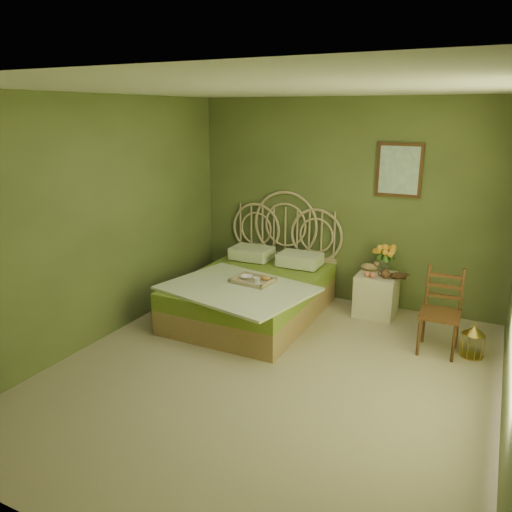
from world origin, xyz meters
The scene contains 13 objects.
floor centered at (0.00, 0.00, 0.00)m, with size 4.50×4.50×0.00m, color tan.
ceiling centered at (0.00, 0.00, 2.60)m, with size 4.50×4.50×0.00m, color silver.
wall_back centered at (0.00, 2.25, 1.30)m, with size 4.00×4.00×0.00m, color #5F6B38.
wall_left centered at (-2.00, 0.00, 1.30)m, with size 4.50×4.50×0.00m, color #5F6B38.
wall_art centered at (0.65, 2.22, 1.75)m, with size 0.54×0.04×0.64m.
bed centered at (-0.80, 1.25, 0.30)m, with size 1.77×2.24×1.39m.
nightstand centered at (0.56, 1.93, 0.35)m, with size 0.47×0.48×0.95m.
chair centered at (1.37, 1.28, 0.49)m, with size 0.39×0.39×0.89m.
birdcage centered at (1.70, 1.26, 0.16)m, with size 0.22×0.22×0.34m.
book_lower centered at (0.73, 1.94, 0.53)m, with size 0.16×0.22×0.02m, color #381E0F.
book_upper centered at (0.73, 1.94, 0.55)m, with size 0.16×0.22×0.02m, color #472819.
cereal_bowl centered at (-0.78, 1.03, 0.55)m, with size 0.15×0.15×0.04m, color white.
coffee_cup centered at (-0.60, 0.92, 0.57)m, with size 0.08×0.08×0.08m, color white.
Camera 1 is at (1.78, -3.88, 2.42)m, focal length 35.00 mm.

